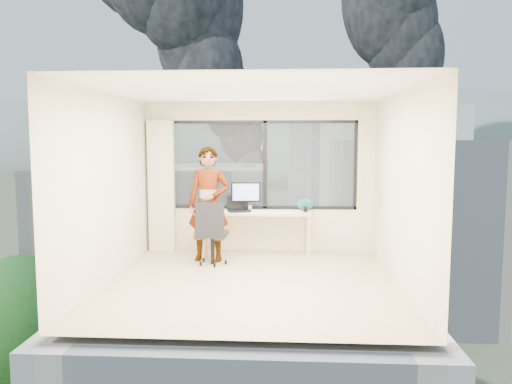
# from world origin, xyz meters

# --- Properties ---
(floor) EXTENTS (4.00, 4.00, 0.01)m
(floor) POSITION_xyz_m (0.00, 0.00, 0.00)
(floor) COLOR #D1A988
(floor) RESTS_ON ground
(ceiling) EXTENTS (4.00, 4.00, 0.01)m
(ceiling) POSITION_xyz_m (0.00, 0.00, 2.60)
(ceiling) COLOR white
(ceiling) RESTS_ON ground
(wall_front) EXTENTS (4.00, 0.01, 2.60)m
(wall_front) POSITION_xyz_m (0.00, -2.00, 1.30)
(wall_front) COLOR beige
(wall_front) RESTS_ON ground
(wall_left) EXTENTS (0.01, 4.00, 2.60)m
(wall_left) POSITION_xyz_m (-2.00, 0.00, 1.30)
(wall_left) COLOR beige
(wall_left) RESTS_ON ground
(wall_right) EXTENTS (0.01, 4.00, 2.60)m
(wall_right) POSITION_xyz_m (2.00, 0.00, 1.30)
(wall_right) COLOR beige
(wall_right) RESTS_ON ground
(window_wall) EXTENTS (3.30, 0.16, 1.55)m
(window_wall) POSITION_xyz_m (0.05, 2.00, 1.52)
(window_wall) COLOR black
(window_wall) RESTS_ON ground
(curtain) EXTENTS (0.45, 0.14, 2.30)m
(curtain) POSITION_xyz_m (-1.72, 1.88, 1.15)
(curtain) COLOR #F4E7BF
(curtain) RESTS_ON floor
(desk) EXTENTS (1.80, 0.60, 0.75)m
(desk) POSITION_xyz_m (0.00, 1.66, 0.38)
(desk) COLOR beige
(desk) RESTS_ON floor
(chair) EXTENTS (0.54, 0.54, 1.03)m
(chair) POSITION_xyz_m (-0.69, 0.96, 0.51)
(chair) COLOR black
(chair) RESTS_ON floor
(person) EXTENTS (0.71, 0.49, 1.86)m
(person) POSITION_xyz_m (-0.78, 1.20, 0.93)
(person) COLOR #2D2D33
(person) RESTS_ON floor
(monitor) EXTENTS (0.51, 0.16, 0.50)m
(monitor) POSITION_xyz_m (-0.22, 1.72, 1.00)
(monitor) COLOR black
(monitor) RESTS_ON desk
(game_console) EXTENTS (0.29, 0.24, 0.07)m
(game_console) POSITION_xyz_m (-0.27, 1.92, 0.78)
(game_console) COLOR white
(game_console) RESTS_ON desk
(laptop) EXTENTS (0.46, 0.48, 0.24)m
(laptop) POSITION_xyz_m (-0.33, 1.61, 0.87)
(laptop) COLOR black
(laptop) RESTS_ON desk
(cellphone) EXTENTS (0.13, 0.09, 0.01)m
(cellphone) POSITION_xyz_m (-0.73, 1.60, 0.76)
(cellphone) COLOR black
(cellphone) RESTS_ON desk
(pen_cup) EXTENTS (0.07, 0.07, 0.09)m
(pen_cup) POSITION_xyz_m (0.80, 1.64, 0.79)
(pen_cup) COLOR black
(pen_cup) RESTS_ON desk
(handbag) EXTENTS (0.28, 0.15, 0.21)m
(handbag) POSITION_xyz_m (0.80, 1.83, 0.85)
(handbag) COLOR #0B463D
(handbag) RESTS_ON desk
(exterior_ground) EXTENTS (400.00, 400.00, 0.04)m
(exterior_ground) POSITION_xyz_m (0.00, 120.00, -14.00)
(exterior_ground) COLOR #515B3D
(exterior_ground) RESTS_ON ground
(near_bldg_a) EXTENTS (16.00, 12.00, 14.00)m
(near_bldg_a) POSITION_xyz_m (-9.00, 30.00, -7.00)
(near_bldg_a) COLOR beige
(near_bldg_a) RESTS_ON exterior_ground
(near_bldg_b) EXTENTS (14.00, 13.00, 16.00)m
(near_bldg_b) POSITION_xyz_m (12.00, 38.00, -6.00)
(near_bldg_b) COLOR white
(near_bldg_b) RESTS_ON exterior_ground
(far_tower_a) EXTENTS (14.00, 14.00, 28.00)m
(far_tower_a) POSITION_xyz_m (-35.00, 95.00, 0.00)
(far_tower_a) COLOR silver
(far_tower_a) RESTS_ON exterior_ground
(far_tower_b) EXTENTS (13.00, 13.00, 30.00)m
(far_tower_b) POSITION_xyz_m (8.00, 120.00, 1.00)
(far_tower_b) COLOR silver
(far_tower_b) RESTS_ON exterior_ground
(far_tower_c) EXTENTS (15.00, 15.00, 26.00)m
(far_tower_c) POSITION_xyz_m (45.00, 140.00, -1.00)
(far_tower_c) COLOR silver
(far_tower_c) RESTS_ON exterior_ground
(far_tower_d) EXTENTS (16.00, 14.00, 22.00)m
(far_tower_d) POSITION_xyz_m (-60.00, 150.00, -3.00)
(far_tower_d) COLOR silver
(far_tower_d) RESTS_ON exterior_ground
(hill_a) EXTENTS (288.00, 216.00, 90.00)m
(hill_a) POSITION_xyz_m (-120.00, 320.00, -14.00)
(hill_a) COLOR slate
(hill_a) RESTS_ON exterior_ground
(hill_b) EXTENTS (300.00, 220.00, 96.00)m
(hill_b) POSITION_xyz_m (100.00, 320.00, -14.00)
(hill_b) COLOR slate
(hill_b) RESTS_ON exterior_ground
(tree_a) EXTENTS (7.00, 7.00, 8.00)m
(tree_a) POSITION_xyz_m (-16.00, 22.00, -10.00)
(tree_a) COLOR #214E1A
(tree_a) RESTS_ON exterior_ground
(tree_b) EXTENTS (7.60, 7.60, 9.00)m
(tree_b) POSITION_xyz_m (4.00, 18.00, -9.50)
(tree_b) COLOR #214E1A
(tree_b) RESTS_ON exterior_ground
(smoke_plume_a) EXTENTS (40.00, 24.00, 90.00)m
(smoke_plume_a) POSITION_xyz_m (-10.00, 150.00, 39.00)
(smoke_plume_a) COLOR black
(smoke_plume_a) RESTS_ON exterior_ground
(smoke_plume_b) EXTENTS (30.00, 18.00, 70.00)m
(smoke_plume_b) POSITION_xyz_m (55.00, 170.00, 27.00)
(smoke_plume_b) COLOR black
(smoke_plume_b) RESTS_ON exterior_ground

